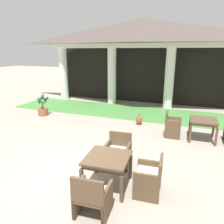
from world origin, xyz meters
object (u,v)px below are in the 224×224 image
(patio_chair_mid_left_north, at_px, (118,151))
(potted_palm_left_edge, at_px, (43,109))
(terracotta_urn, at_px, (139,120))
(patio_chair_mid_left_south, at_px, (92,197))
(patio_table_mid_left, at_px, (107,161))
(patio_table_near_foreground, at_px, (203,122))
(patio_chair_near_foreground_west, at_px, (172,125))
(patio_chair_mid_left_east, at_px, (150,177))

(patio_chair_mid_left_north, distance_m, potted_palm_left_edge, 5.70)
(patio_chair_mid_left_north, height_order, potted_palm_left_edge, potted_palm_left_edge)
(patio_chair_mid_left_north, bearing_deg, terracotta_urn, -90.06)
(patio_chair_mid_left_south, xyz_separation_m, terracotta_urn, (-0.32, 5.25, -0.20))
(patio_table_mid_left, xyz_separation_m, terracotta_urn, (-0.26, 4.31, -0.43))
(patio_table_near_foreground, bearing_deg, patio_chair_near_foreground_west, -178.55)
(patio_table_near_foreground, height_order, patio_chair_near_foreground_west, patio_chair_near_foreground_west)
(patio_table_mid_left, height_order, patio_chair_mid_left_south, patio_chair_mid_left_south)
(patio_chair_near_foreground_west, bearing_deg, terracotta_urn, -122.37)
(patio_chair_near_foreground_west, xyz_separation_m, patio_table_mid_left, (-1.11, -3.49, 0.21))
(terracotta_urn, bearing_deg, patio_chair_mid_left_east, -74.31)
(patio_chair_mid_left_south, bearing_deg, terracotta_urn, 89.96)
(patio_table_near_foreground, xyz_separation_m, patio_chair_mid_left_north, (-2.17, -2.57, -0.23))
(patio_chair_mid_left_south, height_order, patio_chair_mid_left_north, patio_chair_mid_left_south)
(patio_table_mid_left, relative_size, patio_chair_mid_left_north, 1.15)
(patio_table_near_foreground, xyz_separation_m, patio_chair_mid_left_south, (-2.05, -4.45, -0.23))
(patio_chair_near_foreground_west, relative_size, terracotta_urn, 1.90)
(patio_table_near_foreground, height_order, patio_chair_mid_left_south, patio_chair_mid_left_south)
(patio_chair_mid_left_south, bearing_deg, patio_chair_mid_left_east, 45.15)
(patio_table_near_foreground, bearing_deg, patio_chair_mid_left_south, -114.78)
(patio_chair_mid_left_east, height_order, potted_palm_left_edge, potted_palm_left_edge)
(terracotta_urn, bearing_deg, potted_palm_left_edge, -176.82)
(potted_palm_left_edge, xyz_separation_m, terracotta_urn, (4.57, 0.25, -0.11))
(patio_chair_mid_left_south, distance_m, potted_palm_left_edge, 6.98)
(patio_chair_mid_left_east, xyz_separation_m, terracotta_urn, (-1.19, 4.25, -0.20))
(patio_table_near_foreground, bearing_deg, potted_palm_left_edge, 175.54)
(patio_chair_near_foreground_west, distance_m, terracotta_urn, 1.61)
(patio_table_mid_left, distance_m, patio_chair_mid_left_east, 0.96)
(terracotta_urn, bearing_deg, patio_chair_mid_left_south, -86.54)
(patio_chair_mid_left_north, bearing_deg, patio_chair_mid_left_east, 134.90)
(potted_palm_left_edge, bearing_deg, patio_chair_mid_left_north, -33.16)
(patio_chair_mid_left_south, bearing_deg, patio_chair_near_foreground_west, 73.11)
(patio_table_near_foreground, xyz_separation_m, potted_palm_left_edge, (-6.94, 0.54, -0.32))
(patio_chair_mid_left_south, height_order, potted_palm_left_edge, potted_palm_left_edge)
(patio_chair_mid_left_east, xyz_separation_m, potted_palm_left_edge, (-5.76, 4.00, -0.09))
(patio_chair_mid_left_east, distance_m, terracotta_urn, 4.42)
(potted_palm_left_edge, bearing_deg, terracotta_urn, 3.18)
(patio_chair_near_foreground_west, relative_size, patio_chair_mid_left_east, 1.06)
(patio_table_near_foreground, bearing_deg, patio_chair_mid_left_east, -108.84)
(terracotta_urn, bearing_deg, patio_table_near_foreground, -18.53)
(patio_table_mid_left, height_order, patio_chair_mid_left_north, patio_chair_mid_left_north)
(patio_table_near_foreground, relative_size, patio_chair_mid_left_south, 0.98)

